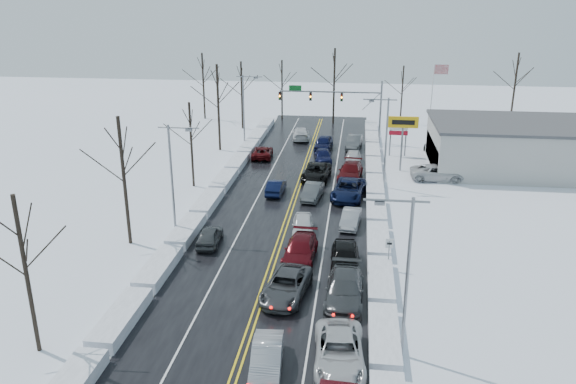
# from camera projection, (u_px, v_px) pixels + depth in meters

# --- Properties ---
(ground) EXTENTS (160.00, 160.00, 0.00)m
(ground) POSITION_uv_depth(u_px,v_px,m) (287.00, 221.00, 47.91)
(ground) COLOR white
(ground) RESTS_ON ground
(road_surface) EXTENTS (14.00, 84.00, 0.01)m
(road_surface) POSITION_uv_depth(u_px,v_px,m) (290.00, 212.00, 49.78)
(road_surface) COLOR black
(road_surface) RESTS_ON ground
(snow_bank_left) EXTENTS (1.68, 72.00, 0.79)m
(snow_bank_left) POSITION_uv_depth(u_px,v_px,m) (206.00, 208.00, 50.68)
(snow_bank_left) COLOR white
(snow_bank_left) RESTS_ON ground
(snow_bank_right) EXTENTS (1.68, 72.00, 0.79)m
(snow_bank_right) POSITION_uv_depth(u_px,v_px,m) (376.00, 216.00, 48.88)
(snow_bank_right) COLOR white
(snow_bank_right) RESTS_ON ground
(traffic_signal_mast) EXTENTS (13.28, 0.39, 8.00)m
(traffic_signal_mast) POSITION_uv_depth(u_px,v_px,m) (341.00, 100.00, 71.87)
(traffic_signal_mast) COLOR slate
(traffic_signal_mast) RESTS_ON ground
(tires_plus_sign) EXTENTS (3.20, 0.34, 6.00)m
(tires_plus_sign) POSITION_uv_depth(u_px,v_px,m) (403.00, 126.00, 59.97)
(tires_plus_sign) COLOR slate
(tires_plus_sign) RESTS_ON ground
(used_vehicles_sign) EXTENTS (2.20, 0.22, 4.65)m
(used_vehicles_sign) POSITION_uv_depth(u_px,v_px,m) (399.00, 129.00, 66.15)
(used_vehicles_sign) COLOR slate
(used_vehicles_sign) RESTS_ON ground
(speed_limit_sign) EXTENTS (0.55, 0.09, 2.35)m
(speed_limit_sign) POSITION_uv_depth(u_px,v_px,m) (389.00, 248.00, 38.91)
(speed_limit_sign) COLOR slate
(speed_limit_sign) RESTS_ON ground
(flagpole) EXTENTS (1.87, 1.20, 10.00)m
(flagpole) POSITION_uv_depth(u_px,v_px,m) (433.00, 96.00, 72.21)
(flagpole) COLOR silver
(flagpole) RESTS_ON ground
(dealership_building) EXTENTS (20.40, 12.40, 5.30)m
(dealership_building) POSITION_uv_depth(u_px,v_px,m) (526.00, 146.00, 61.03)
(dealership_building) COLOR #A3A39E
(dealership_building) RESTS_ON ground
(streetlight_se) EXTENTS (3.20, 0.25, 9.00)m
(streetlight_se) POSITION_uv_depth(u_px,v_px,m) (404.00, 266.00, 28.32)
(streetlight_se) COLOR slate
(streetlight_se) RESTS_ON ground
(streetlight_ne) EXTENTS (3.20, 0.25, 9.00)m
(streetlight_ne) POSITION_uv_depth(u_px,v_px,m) (384.00, 136.00, 54.52)
(streetlight_ne) COLOR slate
(streetlight_ne) RESTS_ON ground
(streetlight_sw) EXTENTS (3.20, 0.25, 9.00)m
(streetlight_sw) POSITION_uv_depth(u_px,v_px,m) (174.00, 172.00, 43.38)
(streetlight_sw) COLOR slate
(streetlight_sw) RESTS_ON ground
(streetlight_nw) EXTENTS (3.20, 0.25, 9.00)m
(streetlight_nw) POSITION_uv_depth(u_px,v_px,m) (245.00, 105.00, 69.58)
(streetlight_nw) COLOR slate
(streetlight_nw) RESTS_ON ground
(tree_left_a) EXTENTS (3.60, 3.60, 9.00)m
(tree_left_a) POSITION_uv_depth(u_px,v_px,m) (21.00, 245.00, 28.40)
(tree_left_a) COLOR #2D231C
(tree_left_a) RESTS_ON ground
(tree_left_b) EXTENTS (4.00, 4.00, 10.00)m
(tree_left_b) POSITION_uv_depth(u_px,v_px,m) (122.00, 156.00, 41.33)
(tree_left_b) COLOR #2D231C
(tree_left_b) RESTS_ON ground
(tree_left_c) EXTENTS (3.40, 3.40, 8.50)m
(tree_left_c) POSITION_uv_depth(u_px,v_px,m) (190.00, 128.00, 54.66)
(tree_left_c) COLOR #2D231C
(tree_left_c) RESTS_ON ground
(tree_left_d) EXTENTS (4.20, 4.20, 10.50)m
(tree_left_d) POSITION_uv_depth(u_px,v_px,m) (218.00, 91.00, 67.38)
(tree_left_d) COLOR #2D231C
(tree_left_d) RESTS_ON ground
(tree_left_e) EXTENTS (3.80, 3.80, 9.50)m
(tree_left_e) POSITION_uv_depth(u_px,v_px,m) (241.00, 82.00, 78.79)
(tree_left_e) COLOR #2D231C
(tree_left_e) RESTS_ON ground
(tree_far_a) EXTENTS (4.00, 4.00, 10.00)m
(tree_far_a) POSITION_uv_depth(u_px,v_px,m) (203.00, 73.00, 85.14)
(tree_far_a) COLOR #2D231C
(tree_far_a) RESTS_ON ground
(tree_far_b) EXTENTS (3.60, 3.60, 9.00)m
(tree_far_b) POSITION_uv_depth(u_px,v_px,m) (282.00, 78.00, 84.89)
(tree_far_b) COLOR #2D231C
(tree_far_b) RESTS_ON ground
(tree_far_c) EXTENTS (4.40, 4.40, 11.00)m
(tree_far_c) POSITION_uv_depth(u_px,v_px,m) (334.00, 71.00, 81.60)
(tree_far_c) COLOR #2D231C
(tree_far_c) RESTS_ON ground
(tree_far_d) EXTENTS (3.40, 3.40, 8.50)m
(tree_far_d) POSITION_uv_depth(u_px,v_px,m) (403.00, 83.00, 82.40)
(tree_far_d) COLOR #2D231C
(tree_far_d) RESTS_ON ground
(tree_far_e) EXTENTS (4.20, 4.20, 10.50)m
(tree_far_e) POSITION_uv_depth(u_px,v_px,m) (516.00, 75.00, 80.52)
(tree_far_e) COLOR #2D231C
(tree_far_e) RESTS_ON ground
(queued_car_1) EXTENTS (1.88, 4.50, 1.45)m
(queued_car_1) POSITION_uv_depth(u_px,v_px,m) (267.00, 370.00, 28.89)
(queued_car_1) COLOR #97989E
(queued_car_1) RESTS_ON ground
(queued_car_2) EXTENTS (3.24, 5.76, 1.52)m
(queued_car_2) POSITION_uv_depth(u_px,v_px,m) (286.00, 296.00, 35.96)
(queued_car_2) COLOR #3E4044
(queued_car_2) RESTS_ON ground
(queued_car_3) EXTENTS (2.47, 5.52, 1.57)m
(queued_car_3) POSITION_uv_depth(u_px,v_px,m) (300.00, 260.00, 40.89)
(queued_car_3) COLOR #4F0A10
(queued_car_3) RESTS_ON ground
(queued_car_4) EXTENTS (2.02, 4.32, 1.43)m
(queued_car_4) POSITION_uv_depth(u_px,v_px,m) (303.00, 233.00, 45.50)
(queued_car_4) COLOR silver
(queued_car_4) RESTS_ON ground
(queued_car_5) EXTENTS (2.02, 4.49, 1.43)m
(queued_car_5) POSITION_uv_depth(u_px,v_px,m) (312.00, 199.00, 53.14)
(queued_car_5) COLOR #424648
(queued_car_5) RESTS_ON ground
(queued_car_6) EXTENTS (3.06, 5.88, 1.58)m
(queued_car_6) POSITION_uv_depth(u_px,v_px,m) (316.00, 179.00, 58.68)
(queued_car_6) COLOR black
(queued_car_6) RESTS_ON ground
(queued_car_7) EXTENTS (2.39, 4.87, 1.36)m
(queued_car_7) POSITION_uv_depth(u_px,v_px,m) (323.00, 162.00, 64.87)
(queued_car_7) COLOR black
(queued_car_7) RESTS_ON ground
(queued_car_8) EXTENTS (2.33, 5.06, 1.68)m
(queued_car_8) POSITION_uv_depth(u_px,v_px,m) (323.00, 150.00, 69.89)
(queued_car_8) COLOR black
(queued_car_8) RESTS_ON ground
(queued_car_10) EXTENTS (2.92, 5.75, 1.56)m
(queued_car_10) POSITION_uv_depth(u_px,v_px,m) (339.00, 364.00, 29.34)
(queued_car_10) COLOR silver
(queued_car_10) RESTS_ON ground
(queued_car_11) EXTENTS (2.48, 5.86, 1.69)m
(queued_car_11) POSITION_uv_depth(u_px,v_px,m) (344.00, 301.00, 35.36)
(queued_car_11) COLOR #3B3E40
(queued_car_11) RESTS_ON ground
(queued_car_12) EXTENTS (2.19, 5.09, 1.71)m
(queued_car_12) POSITION_uv_depth(u_px,v_px,m) (345.00, 268.00, 39.59)
(queued_car_12) COLOR black
(queued_car_12) RESTS_ON ground
(queued_car_13) EXTENTS (1.84, 4.20, 1.34)m
(queued_car_13) POSITION_uv_depth(u_px,v_px,m) (350.00, 226.00, 46.87)
(queued_car_13) COLOR gray
(queued_car_13) RESTS_ON ground
(queued_car_14) EXTENTS (3.54, 6.36, 1.68)m
(queued_car_14) POSITION_uv_depth(u_px,v_px,m) (348.00, 198.00, 53.36)
(queued_car_14) COLOR black
(queued_car_14) RESTS_ON ground
(queued_car_15) EXTENTS (2.83, 5.85, 1.64)m
(queued_car_15) POSITION_uv_depth(u_px,v_px,m) (350.00, 179.00, 58.79)
(queued_car_15) COLOR #45090C
(queued_car_15) RESTS_ON ground
(queued_car_16) EXTENTS (1.76, 4.33, 1.47)m
(queued_car_16) POSITION_uv_depth(u_px,v_px,m) (353.00, 164.00, 64.10)
(queued_car_16) COLOR silver
(queued_car_16) RESTS_ON ground
(queued_car_17) EXTENTS (2.20, 5.05, 1.61)m
(queued_car_17) POSITION_uv_depth(u_px,v_px,m) (354.00, 148.00, 70.54)
(queued_car_17) COLOR #46494B
(queued_car_17) RESTS_ON ground
(oncoming_car_0) EXTENTS (1.59, 4.18, 1.36)m
(oncoming_car_0) POSITION_uv_depth(u_px,v_px,m) (276.00, 194.00, 54.48)
(oncoming_car_0) COLOR black
(oncoming_car_0) RESTS_ON ground
(oncoming_car_1) EXTENTS (2.56, 4.99, 1.35)m
(oncoming_car_1) POSITION_uv_depth(u_px,v_px,m) (262.00, 158.00, 66.52)
(oncoming_car_1) COLOR #49090C
(oncoming_car_1) RESTS_ON ground
(oncoming_car_2) EXTENTS (2.90, 5.67, 1.57)m
(oncoming_car_2) POSITION_uv_depth(u_px,v_px,m) (301.00, 139.00, 74.93)
(oncoming_car_2) COLOR silver
(oncoming_car_2) RESTS_ON ground
(oncoming_car_3) EXTENTS (1.87, 4.15, 1.39)m
(oncoming_car_3) POSITION_uv_depth(u_px,v_px,m) (210.00, 244.00, 43.46)
(oncoming_car_3) COLOR #3D4041
(oncoming_car_3) RESTS_ON ground
(parked_car_0) EXTENTS (5.76, 2.76, 1.58)m
(parked_car_0) POSITION_uv_depth(u_px,v_px,m) (437.00, 180.00, 58.48)
(parked_car_0) COLOR silver
(parked_car_0) RESTS_ON ground
(parked_car_1) EXTENTS (2.60, 5.54, 1.56)m
(parked_car_1) POSITION_uv_depth(u_px,v_px,m) (459.00, 171.00, 61.57)
(parked_car_1) COLOR #404345
(parked_car_1) RESTS_ON ground
(parked_car_2) EXTENTS (2.21, 4.71, 1.56)m
(parked_car_2) POSITION_uv_depth(u_px,v_px,m) (433.00, 154.00, 67.82)
(parked_car_2) COLOR black
(parked_car_2) RESTS_ON ground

